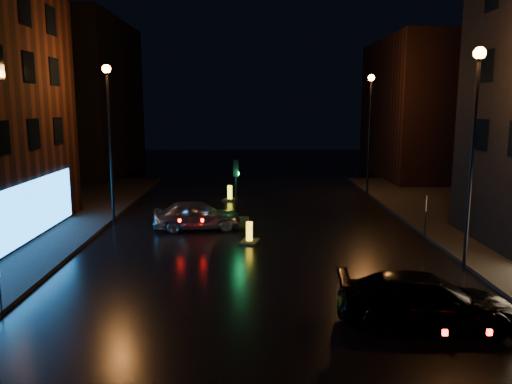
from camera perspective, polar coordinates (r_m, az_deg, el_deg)
ground at (r=13.87m, az=1.42°, el=-17.10°), size 120.00×120.00×0.00m
building_far_left at (r=49.83m, az=-19.26°, el=10.11°), size 8.00×16.00×14.00m
building_far_right at (r=46.99m, az=18.67°, el=8.97°), size 8.00×14.00×12.00m
street_lamp_lfar at (r=27.36m, az=-16.46°, el=7.92°), size 0.44×0.44×8.37m
street_lamp_rnear at (r=20.16m, az=23.68°, el=6.96°), size 0.44×0.44×8.37m
street_lamp_rfar at (r=35.36m, az=12.89°, el=8.41°), size 0.44×0.44×8.37m
traffic_signal at (r=26.99m, az=-2.29°, el=-2.55°), size 1.40×2.40×3.45m
silver_hatchback at (r=25.83m, az=-6.76°, el=-2.60°), size 4.64×2.37×1.51m
dark_sedan at (r=15.52m, az=18.85°, el=-11.65°), size 5.28×2.61×1.48m
bollard_near at (r=23.28m, az=-0.76°, el=-5.28°), size 1.02×1.29×0.99m
bollard_far at (r=33.65m, az=-3.01°, el=-0.57°), size 1.09×1.33×1.01m
road_sign_right at (r=24.91m, az=18.87°, el=-1.65°), size 0.22×0.49×2.08m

